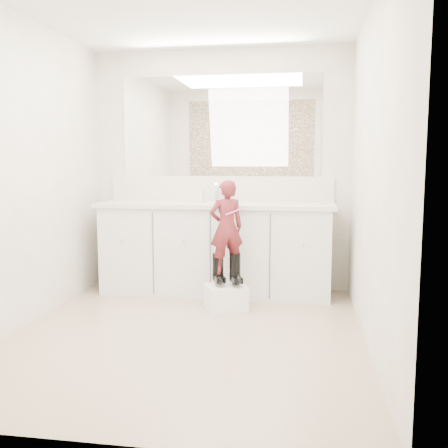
# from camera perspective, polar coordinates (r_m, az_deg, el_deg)

# --- Properties ---
(floor) EXTENTS (3.00, 3.00, 0.00)m
(floor) POSITION_cam_1_polar(r_m,az_deg,el_deg) (3.84, -4.22, -12.41)
(floor) COLOR #8C755B
(floor) RESTS_ON ground
(wall_back) EXTENTS (2.60, 0.00, 2.60)m
(wall_back) POSITION_cam_1_polar(r_m,az_deg,el_deg) (5.09, -0.45, 6.16)
(wall_back) COLOR beige
(wall_back) RESTS_ON floor
(wall_front) EXTENTS (2.60, 0.00, 2.60)m
(wall_front) POSITION_cam_1_polar(r_m,az_deg,el_deg) (2.19, -13.57, 4.88)
(wall_front) COLOR beige
(wall_front) RESTS_ON floor
(wall_left) EXTENTS (0.00, 3.00, 3.00)m
(wall_left) POSITION_cam_1_polar(r_m,az_deg,el_deg) (4.12, -22.35, 5.45)
(wall_left) COLOR beige
(wall_left) RESTS_ON floor
(wall_right) EXTENTS (0.00, 3.00, 3.00)m
(wall_right) POSITION_cam_1_polar(r_m,az_deg,el_deg) (3.55, 16.57, 5.52)
(wall_right) COLOR beige
(wall_right) RESTS_ON floor
(vanity_cabinet) EXTENTS (2.20, 0.55, 0.85)m
(vanity_cabinet) POSITION_cam_1_polar(r_m,az_deg,el_deg) (4.89, -0.97, -3.00)
(vanity_cabinet) COLOR silver
(vanity_cabinet) RESTS_ON floor
(countertop) EXTENTS (2.28, 0.58, 0.04)m
(countertop) POSITION_cam_1_polar(r_m,az_deg,el_deg) (4.82, -1.01, 2.19)
(countertop) COLOR beige
(countertop) RESTS_ON vanity_cabinet
(backsplash) EXTENTS (2.28, 0.03, 0.25)m
(backsplash) POSITION_cam_1_polar(r_m,az_deg,el_deg) (5.08, -0.47, 4.08)
(backsplash) COLOR beige
(backsplash) RESTS_ON countertop
(mirror) EXTENTS (2.00, 0.02, 1.00)m
(mirror) POSITION_cam_1_polar(r_m,az_deg,el_deg) (5.09, -0.48, 11.12)
(mirror) COLOR white
(mirror) RESTS_ON wall_back
(dot_panel) EXTENTS (2.00, 0.01, 1.20)m
(dot_panel) POSITION_cam_1_polar(r_m,az_deg,el_deg) (2.23, -13.81, 16.53)
(dot_panel) COLOR #472819
(dot_panel) RESTS_ON wall_front
(faucet) EXTENTS (0.08, 0.08, 0.10)m
(faucet) POSITION_cam_1_polar(r_m,az_deg,el_deg) (4.98, -0.68, 3.15)
(faucet) COLOR silver
(faucet) RESTS_ON countertop
(cup) EXTENTS (0.10, 0.10, 0.08)m
(cup) POSITION_cam_1_polar(r_m,az_deg,el_deg) (4.79, 0.79, 2.91)
(cup) COLOR #C3B49C
(cup) RESTS_ON countertop
(soap_bottle) EXTENTS (0.09, 0.09, 0.19)m
(soap_bottle) POSITION_cam_1_polar(r_m,az_deg,el_deg) (4.89, -2.81, 3.58)
(soap_bottle) COLOR beige
(soap_bottle) RESTS_ON countertop
(step_stool) EXTENTS (0.42, 0.39, 0.21)m
(step_stool) POSITION_cam_1_polar(r_m,az_deg,el_deg) (4.40, 0.23, -8.38)
(step_stool) COLOR white
(step_stool) RESTS_ON floor
(boot_left) EXTENTS (0.17, 0.21, 0.28)m
(boot_left) POSITION_cam_1_polar(r_m,az_deg,el_deg) (4.37, -0.70, -5.14)
(boot_left) COLOR black
(boot_left) RESTS_ON step_stool
(boot_right) EXTENTS (0.17, 0.21, 0.28)m
(boot_right) POSITION_cam_1_polar(r_m,az_deg,el_deg) (4.35, 1.26, -5.21)
(boot_right) COLOR black
(boot_right) RESTS_ON step_stool
(toddler) EXTENTS (0.35, 0.30, 0.82)m
(toddler) POSITION_cam_1_polar(r_m,az_deg,el_deg) (4.30, 0.28, -0.37)
(toddler) COLOR #A0313A
(toddler) RESTS_ON step_stool
(toothbrush) EXTENTS (0.13, 0.07, 0.06)m
(toothbrush) POSITION_cam_1_polar(r_m,az_deg,el_deg) (4.19, 1.06, 1.39)
(toothbrush) COLOR #E85AAC
(toothbrush) RESTS_ON toddler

